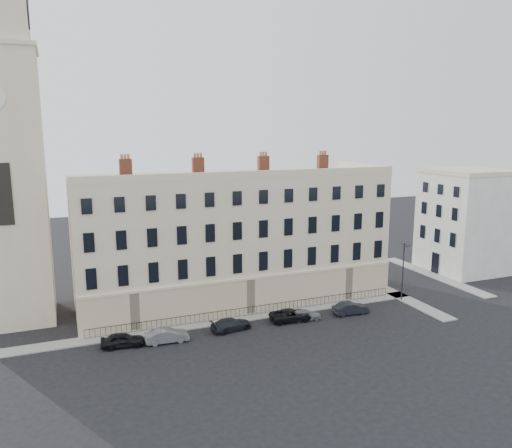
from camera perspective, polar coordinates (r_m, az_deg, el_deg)
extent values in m
plane|color=black|center=(53.52, 7.87, -11.40)|extent=(160.00, 160.00, 0.00)
cube|color=beige|center=(59.41, -2.74, -1.49)|extent=(36.00, 12.00, 15.00)
cube|color=beige|center=(55.39, -0.61, -8.31)|extent=(36.10, 0.18, 4.00)
cube|color=beige|center=(68.62, 11.77, -4.76)|extent=(0.18, 12.10, 4.00)
cube|color=beige|center=(52.77, -0.73, 5.65)|extent=(36.00, 0.35, 0.80)
cube|color=beige|center=(66.23, 12.05, 6.46)|extent=(0.35, 12.00, 0.80)
cube|color=brown|center=(55.49, -14.68, 6.18)|extent=(1.30, 0.70, 2.00)
cube|color=brown|center=(57.04, -6.64, 6.57)|extent=(1.30, 0.70, 2.00)
cube|color=brown|center=(59.62, 0.85, 6.82)|extent=(1.30, 0.70, 2.00)
cube|color=brown|center=(63.13, 7.62, 6.95)|extent=(1.30, 0.70, 2.00)
cube|color=beige|center=(57.46, -26.81, 3.52)|extent=(8.00, 8.00, 28.00)
cube|color=beige|center=(77.33, 22.86, 0.16)|extent=(10.00, 10.00, 14.00)
cube|color=gray|center=(54.02, -4.28, -11.04)|extent=(48.00, 2.00, 0.12)
cube|color=gray|center=(66.54, 14.28, -7.11)|extent=(2.00, 24.00, 0.12)
cube|color=gray|center=(74.12, 19.68, -5.57)|extent=(2.00, 20.00, 0.12)
cube|color=black|center=(55.26, -0.41, -9.43)|extent=(35.00, 0.04, 0.04)
cube|color=black|center=(55.58, -0.41, -10.30)|extent=(35.00, 0.04, 0.04)
imported|color=black|center=(49.58, -15.01, -12.68)|extent=(4.17, 2.09, 1.37)
imported|color=slate|center=(49.65, -10.13, -12.44)|extent=(4.18, 1.63, 1.36)
imported|color=black|center=(51.70, -2.85, -11.38)|extent=(4.52, 2.39, 1.25)
imported|color=black|center=(54.10, 4.01, -10.34)|extent=(4.72, 2.39, 1.28)
imported|color=gray|center=(54.45, 5.61, -10.28)|extent=(3.64, 1.81, 1.19)
imported|color=black|center=(56.79, 10.77, -9.44)|extent=(4.14, 1.66, 1.34)
cylinder|color=#27282C|center=(61.64, 16.43, -5.27)|extent=(0.14, 0.14, 7.09)
cylinder|color=#27282C|center=(60.22, 16.74, -2.26)|extent=(0.62, 1.25, 0.09)
cube|color=#27282C|center=(59.64, 16.89, -2.44)|extent=(0.33, 0.47, 0.11)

